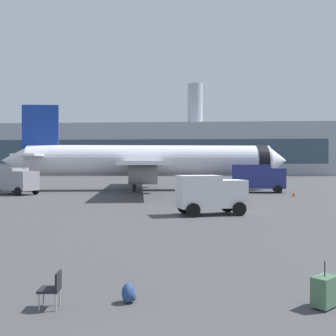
{
  "coord_description": "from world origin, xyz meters",
  "views": [
    {
      "loc": [
        0.02,
        -4.64,
        3.42
      ],
      "look_at": [
        -2.38,
        27.82,
        3.0
      ],
      "focal_mm": 43.91,
      "sensor_mm": 36.0,
      "label": 1
    }
  ],
  "objects_px": {
    "traveller_backpack": "(129,293)",
    "gate_chair": "(53,287)",
    "fuel_truck": "(258,177)",
    "safety_cone_near": "(32,188)",
    "service_truck": "(16,180)",
    "safety_cone_mid": "(243,189)",
    "cargo_van": "(210,193)",
    "rolling_suitcase": "(325,291)",
    "airplane_at_gate": "(149,161)",
    "safety_cone_outer": "(34,187)",
    "safety_cone_far": "(294,193)"
  },
  "relations": [
    {
      "from": "fuel_truck",
      "to": "safety_cone_near",
      "type": "relative_size",
      "value": 7.67
    },
    {
      "from": "rolling_suitcase",
      "to": "gate_chair",
      "type": "distance_m",
      "value": 6.41
    },
    {
      "from": "cargo_van",
      "to": "fuel_truck",
      "type": "bearing_deg",
      "value": 73.86
    },
    {
      "from": "fuel_truck",
      "to": "rolling_suitcase",
      "type": "distance_m",
      "value": 38.3
    },
    {
      "from": "fuel_truck",
      "to": "safety_cone_far",
      "type": "xyz_separation_m",
      "value": [
        2.89,
        -5.38,
        -1.44
      ]
    },
    {
      "from": "safety_cone_mid",
      "to": "rolling_suitcase",
      "type": "bearing_deg",
      "value": -93.21
    },
    {
      "from": "service_truck",
      "to": "rolling_suitcase",
      "type": "relative_size",
      "value": 4.8
    },
    {
      "from": "safety_cone_near",
      "to": "traveller_backpack",
      "type": "xyz_separation_m",
      "value": [
        18.2,
        -37.87,
        -0.17
      ]
    },
    {
      "from": "fuel_truck",
      "to": "airplane_at_gate",
      "type": "bearing_deg",
      "value": 166.99
    },
    {
      "from": "rolling_suitcase",
      "to": "safety_cone_near",
      "type": "bearing_deg",
      "value": 121.12
    },
    {
      "from": "safety_cone_near",
      "to": "safety_cone_outer",
      "type": "distance_m",
      "value": 2.49
    },
    {
      "from": "safety_cone_near",
      "to": "safety_cone_mid",
      "type": "height_order",
      "value": "safety_cone_near"
    },
    {
      "from": "rolling_suitcase",
      "to": "traveller_backpack",
      "type": "bearing_deg",
      "value": -179.99
    },
    {
      "from": "safety_cone_mid",
      "to": "safety_cone_outer",
      "type": "distance_m",
      "value": 25.81
    },
    {
      "from": "fuel_truck",
      "to": "safety_cone_mid",
      "type": "relative_size",
      "value": 9.12
    },
    {
      "from": "service_truck",
      "to": "safety_cone_mid",
      "type": "distance_m",
      "value": 25.28
    },
    {
      "from": "fuel_truck",
      "to": "safety_cone_near",
      "type": "bearing_deg",
      "value": -179.55
    },
    {
      "from": "safety_cone_far",
      "to": "safety_cone_outer",
      "type": "bearing_deg",
      "value": 166.02
    },
    {
      "from": "safety_cone_far",
      "to": "traveller_backpack",
      "type": "relative_size",
      "value": 1.4
    },
    {
      "from": "safety_cone_near",
      "to": "safety_cone_mid",
      "type": "bearing_deg",
      "value": 0.51
    },
    {
      "from": "fuel_truck",
      "to": "safety_cone_far",
      "type": "distance_m",
      "value": 6.27
    },
    {
      "from": "airplane_at_gate",
      "to": "cargo_van",
      "type": "xyz_separation_m",
      "value": [
        6.98,
        -23.96,
        -2.21
      ]
    },
    {
      "from": "airplane_at_gate",
      "to": "fuel_truck",
      "type": "distance_m",
      "value": 13.52
    },
    {
      "from": "service_truck",
      "to": "safety_cone_far",
      "type": "distance_m",
      "value": 29.35
    },
    {
      "from": "service_truck",
      "to": "safety_cone_outer",
      "type": "height_order",
      "value": "service_truck"
    },
    {
      "from": "service_truck",
      "to": "fuel_truck",
      "type": "bearing_deg",
      "value": 11.13
    },
    {
      "from": "airplane_at_gate",
      "to": "traveller_backpack",
      "type": "relative_size",
      "value": 74.45
    },
    {
      "from": "service_truck",
      "to": "safety_cone_near",
      "type": "height_order",
      "value": "service_truck"
    },
    {
      "from": "airplane_at_gate",
      "to": "gate_chair",
      "type": "bearing_deg",
      "value": -86.16
    },
    {
      "from": "fuel_truck",
      "to": "rolling_suitcase",
      "type": "relative_size",
      "value": 5.63
    },
    {
      "from": "rolling_suitcase",
      "to": "gate_chair",
      "type": "height_order",
      "value": "rolling_suitcase"
    },
    {
      "from": "airplane_at_gate",
      "to": "safety_cone_mid",
      "type": "height_order",
      "value": "airplane_at_gate"
    },
    {
      "from": "service_truck",
      "to": "safety_cone_mid",
      "type": "bearing_deg",
      "value": 11.91
    },
    {
      "from": "traveller_backpack",
      "to": "gate_chair",
      "type": "xyz_separation_m",
      "value": [
        -1.72,
        -0.52,
        0.27
      ]
    },
    {
      "from": "safety_cone_mid",
      "to": "service_truck",
      "type": "bearing_deg",
      "value": -168.09
    },
    {
      "from": "safety_cone_mid",
      "to": "traveller_backpack",
      "type": "bearing_deg",
      "value": -100.12
    },
    {
      "from": "safety_cone_near",
      "to": "rolling_suitcase",
      "type": "bearing_deg",
      "value": -58.88
    },
    {
      "from": "safety_cone_outer",
      "to": "traveller_backpack",
      "type": "height_order",
      "value": "safety_cone_outer"
    },
    {
      "from": "safety_cone_near",
      "to": "traveller_backpack",
      "type": "height_order",
      "value": "safety_cone_near"
    },
    {
      "from": "service_truck",
      "to": "safety_cone_far",
      "type": "bearing_deg",
      "value": -0.35
    },
    {
      "from": "airplane_at_gate",
      "to": "traveller_backpack",
      "type": "bearing_deg",
      "value": -83.73
    },
    {
      "from": "traveller_backpack",
      "to": "fuel_truck",
      "type": "bearing_deg",
      "value": 77.38
    },
    {
      "from": "safety_cone_near",
      "to": "rolling_suitcase",
      "type": "height_order",
      "value": "rolling_suitcase"
    },
    {
      "from": "airplane_at_gate",
      "to": "safety_cone_near",
      "type": "bearing_deg",
      "value": -166.75
    },
    {
      "from": "safety_cone_outer",
      "to": "traveller_backpack",
      "type": "relative_size",
      "value": 1.58
    },
    {
      "from": "rolling_suitcase",
      "to": "traveller_backpack",
      "type": "relative_size",
      "value": 2.29
    },
    {
      "from": "service_truck",
      "to": "cargo_van",
      "type": "height_order",
      "value": "service_truck"
    },
    {
      "from": "cargo_van",
      "to": "service_truck",
      "type": "bearing_deg",
      "value": 142.29
    },
    {
      "from": "cargo_van",
      "to": "gate_chair",
      "type": "xyz_separation_m",
      "value": [
        -4.19,
        -17.65,
        -0.95
      ]
    },
    {
      "from": "safety_cone_far",
      "to": "gate_chair",
      "type": "height_order",
      "value": "gate_chair"
    }
  ]
}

